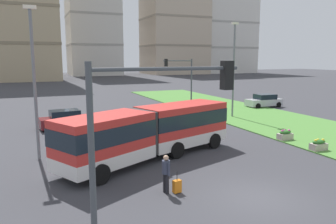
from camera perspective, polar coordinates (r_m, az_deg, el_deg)
name	(u,v)px	position (r m, az deg, el deg)	size (l,w,h in m)	color
ground_plane	(259,198)	(15.25, 15.28, -14.09)	(260.00, 260.00, 0.00)	#38383D
grass_median	(305,129)	(30.51, 22.47, -2.63)	(10.00, 70.00, 0.08)	#4C8438
articulated_bus	(150,131)	(19.75, -3.14, -3.35)	(11.77, 6.90, 3.00)	red
car_silver_hatch	(264,101)	(42.34, 16.14, 1.84)	(4.44, 2.11, 1.58)	#B7BABF
car_maroon_sedan	(66,120)	(29.64, -17.02, -1.26)	(4.55, 2.35, 1.58)	maroon
pedestrian_crossing	(166,171)	(14.94, -0.35, -10.11)	(0.36, 0.57, 1.74)	black
rolling_suitcase	(177,186)	(15.18, 1.56, -12.58)	(0.40, 0.30, 0.97)	orange
flower_planter_1	(319,145)	(23.62, 24.39, -5.13)	(1.10, 0.56, 0.74)	#B7AD9E
flower_planter_2	(285,135)	(25.72, 19.42, -3.70)	(1.10, 0.56, 0.74)	#B7AD9E
traffic_light_near_left	(145,132)	(8.58, -3.93, -3.45)	(4.17, 0.28, 5.88)	#474C51
traffic_light_far_right	(182,76)	(36.45, 2.50, 6.19)	(3.40, 0.28, 5.85)	#474C51
streetlight_left	(34,77)	(20.52, -21.95, 5.51)	(0.70, 0.28, 8.83)	slate
streetlight_median	(234,66)	(33.96, 11.19, 7.70)	(0.70, 0.28, 9.37)	slate
apartment_tower_centre	(92,2)	(121.59, -12.86, 17.94)	(17.01, 16.28, 49.46)	silver
apartment_tower_eastcentre	(174,20)	(128.06, 1.05, 15.55)	(21.67, 18.82, 39.88)	#C6B299
apartment_tower_east	(224,25)	(138.46, 9.62, 14.55)	(21.99, 16.25, 37.98)	silver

